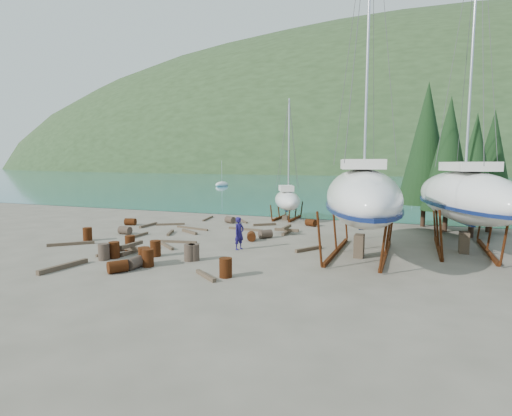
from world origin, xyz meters
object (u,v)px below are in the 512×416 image
at_px(large_sailboat_far, 465,196).
at_px(small_sailboat_shore, 287,200).
at_px(large_sailboat_near, 362,196).
at_px(worker, 239,233).

relative_size(large_sailboat_far, small_sailboat_shore, 1.83).
xyz_separation_m(large_sailboat_near, large_sailboat_far, (5.44, 3.25, -0.08)).
height_order(large_sailboat_far, small_sailboat_shore, large_sailboat_far).
xyz_separation_m(large_sailboat_near, worker, (-6.89, -1.23, -2.35)).
distance_m(large_sailboat_far, small_sailboat_shore, 16.22).
relative_size(large_sailboat_near, small_sailboat_shore, 1.90).
xyz_separation_m(large_sailboat_far, small_sailboat_shore, (-13.49, 8.89, -1.44)).
height_order(small_sailboat_shore, worker, small_sailboat_shore).
bearing_deg(large_sailboat_far, small_sailboat_shore, 132.50).
height_order(large_sailboat_near, small_sailboat_shore, large_sailboat_near).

